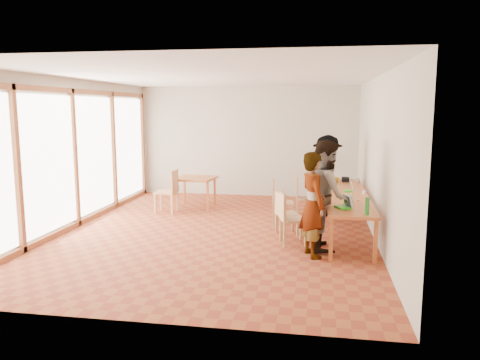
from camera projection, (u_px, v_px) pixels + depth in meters
The scene contains 25 objects.
ground at pixel (217, 232), 9.21m from camera, with size 8.00×8.00×0.00m, color #9C4925.
wall_back at pixel (247, 141), 12.89m from camera, with size 6.00×0.10×3.00m, color beige.
wall_front at pixel (139, 193), 5.08m from camera, with size 6.00×0.10×3.00m, color beige.
wall_right at pixel (378, 159), 8.50m from camera, with size 0.10×8.00×3.00m, color beige.
window_wall at pixel (74, 154), 9.46m from camera, with size 0.10×8.00×3.00m, color white.
ceiling at pixel (216, 75), 8.75m from camera, with size 6.00×8.00×0.04m, color white.
communal_table at pixel (347, 196), 9.16m from camera, with size 0.80×4.00×0.75m.
side_table at pixel (196, 181), 11.35m from camera, with size 0.90×0.90×0.75m.
chair_near at pixel (288, 213), 8.31m from camera, with size 0.53×0.53×0.50m.
chair_mid at pixel (283, 208), 8.96m from camera, with size 0.50×0.50×0.45m.
chair_far at pixel (278, 197), 9.79m from camera, with size 0.48×0.48×0.50m.
chair_empty at pixel (301, 193), 10.55m from camera, with size 0.41×0.41×0.44m.
chair_spare at pixel (170, 186), 10.83m from camera, with size 0.47×0.47×0.54m.
person_near at pixel (313, 205), 7.58m from camera, with size 0.63×0.41×1.72m, color gray.
person_mid at pixel (326, 195), 7.99m from camera, with size 0.92×0.72×1.89m, color gray.
person_far at pixel (327, 175), 10.54m from camera, with size 1.17×0.67×1.82m, color gray.
laptop_near at pixel (345, 204), 7.83m from camera, with size 0.32×0.34×0.23m.
laptop_mid at pixel (350, 200), 8.25m from camera, with size 0.19×0.22×0.18m.
laptop_far at pixel (350, 189), 9.39m from camera, with size 0.19×0.22×0.18m.
yellow_mug at pixel (336, 179), 10.65m from camera, with size 0.13×0.13×0.10m, color yellow.
green_bottle at pixel (367, 206), 7.32m from camera, with size 0.07×0.07×0.28m, color #197824.
clear_glass at pixel (358, 180), 10.58m from camera, with size 0.07×0.07×0.09m, color silver.
condiment_cup at pixel (364, 192), 9.16m from camera, with size 0.08×0.08×0.06m, color white.
pink_phone at pixel (358, 200), 8.51m from camera, with size 0.05×0.10×0.01m, color #F65191.
black_pouch at pixel (345, 179), 10.70m from camera, with size 0.16×0.26×0.09m, color black.
Camera 1 is at (1.91, -8.76, 2.41)m, focal length 35.00 mm.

